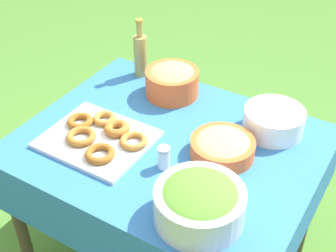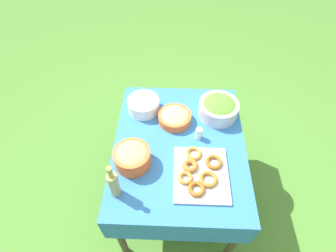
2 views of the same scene
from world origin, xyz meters
name	(u,v)px [view 1 (image 1 of 2)]	position (x,y,z in m)	size (l,w,h in m)	color
picnic_table	(169,163)	(0.00, 0.00, 0.62)	(1.10, 0.88, 0.72)	#2D6BB2
salad_bowl	(200,202)	(-0.28, 0.28, 0.79)	(0.28, 0.28, 0.13)	silver
pasta_bowl	(223,146)	(-0.20, -0.04, 0.76)	(0.24, 0.24, 0.08)	#E05B28
donut_platter	(99,137)	(0.23, 0.13, 0.74)	(0.39, 0.33, 0.05)	silver
plate_stack	(274,121)	(-0.31, -0.27, 0.77)	(0.23, 0.23, 0.10)	white
olive_oil_bottle	(140,54)	(0.37, -0.36, 0.83)	(0.06, 0.06, 0.27)	#998E4C
bread_bowl	(172,80)	(0.16, -0.29, 0.79)	(0.23, 0.23, 0.13)	#E05B28
salt_shaker	(164,157)	(-0.06, 0.13, 0.77)	(0.05, 0.05, 0.09)	white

